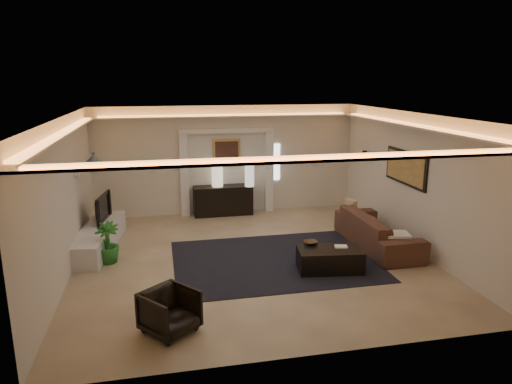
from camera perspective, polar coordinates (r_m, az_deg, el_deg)
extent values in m
plane|color=tan|center=(9.55, -0.44, -8.21)|extent=(7.00, 7.00, 0.00)
plane|color=white|center=(8.88, -0.47, 9.41)|extent=(7.00, 7.00, 0.00)
plane|color=beige|center=(12.49, -3.65, 3.96)|extent=(7.00, 0.00, 7.00)
plane|color=beige|center=(5.87, 6.41, -7.58)|extent=(7.00, 0.00, 7.00)
plane|color=beige|center=(9.11, -22.58, -0.81)|extent=(0.00, 7.00, 7.00)
plane|color=beige|center=(10.37, 18.87, 1.20)|extent=(0.00, 7.00, 7.00)
cube|color=silver|center=(8.91, -0.47, 7.61)|extent=(7.00, 7.00, 0.04)
cube|color=white|center=(12.75, 2.39, 3.72)|extent=(0.25, 0.03, 1.00)
cube|color=black|center=(9.45, 2.21, -8.43)|extent=(4.00, 3.00, 0.01)
cube|color=silver|center=(12.35, -8.85, 2.06)|extent=(0.22, 0.20, 2.20)
cube|color=silver|center=(12.67, 1.59, 2.52)|extent=(0.22, 0.20, 2.20)
cube|color=silver|center=(12.28, -3.64, 7.56)|extent=(2.52, 0.20, 0.12)
cube|color=tan|center=(12.43, -3.65, 4.85)|extent=(0.74, 0.04, 0.74)
cube|color=#4C2D1E|center=(12.40, -3.63, 4.83)|extent=(0.62, 0.02, 0.62)
cube|color=black|center=(10.56, 18.02, 2.87)|extent=(0.04, 1.64, 0.74)
cube|color=tan|center=(10.55, 17.90, 2.86)|extent=(0.02, 1.50, 0.62)
cylinder|color=black|center=(12.18, 13.24, 4.47)|extent=(0.12, 0.12, 0.22)
cube|color=silver|center=(10.40, -21.01, 2.18)|extent=(0.10, 0.55, 0.04)
cube|color=black|center=(12.45, -4.10, -1.02)|extent=(1.57, 0.50, 0.78)
cylinder|color=#EEE5C1|center=(12.28, -4.80, 2.06)|extent=(0.35, 0.35, 0.65)
cylinder|color=beige|center=(12.25, -0.81, 2.08)|extent=(0.28, 0.28, 0.55)
cube|color=silver|center=(10.59, -18.90, -5.44)|extent=(1.00, 2.67, 0.49)
imported|color=black|center=(10.95, -18.80, -1.93)|extent=(1.05, 0.30, 0.60)
cylinder|color=black|center=(11.71, -18.34, -1.45)|extent=(0.15, 0.15, 0.36)
imported|color=slate|center=(10.54, -19.37, 3.61)|extent=(0.45, 0.45, 0.37)
imported|color=#246823|center=(9.68, -17.86, -5.99)|extent=(0.52, 0.52, 0.83)
imported|color=brown|center=(10.43, 14.77, -4.62)|extent=(2.53, 1.01, 0.73)
cube|color=white|center=(9.70, 16.88, -5.02)|extent=(0.59, 0.52, 0.06)
cube|color=tan|center=(11.40, 11.60, -1.89)|extent=(0.17, 0.41, 0.39)
cube|color=black|center=(9.04, 9.09, -8.30)|extent=(1.29, 0.83, 0.45)
imported|color=#402F1D|center=(9.16, 6.77, -6.34)|extent=(0.29, 0.29, 0.06)
cube|color=#F0E0CB|center=(9.08, 10.43, -6.77)|extent=(0.28, 0.23, 0.03)
imported|color=black|center=(6.98, -10.59, -14.30)|extent=(0.98, 0.98, 0.64)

